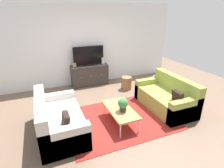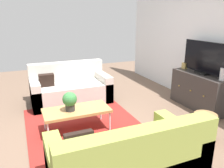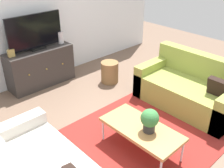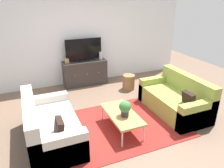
{
  "view_description": "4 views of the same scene",
  "coord_description": "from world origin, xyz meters",
  "px_view_note": "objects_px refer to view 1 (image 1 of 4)",
  "views": [
    {
      "loc": [
        -1.56,
        -3.46,
        2.42
      ],
      "look_at": [
        0.0,
        0.31,
        0.75
      ],
      "focal_mm": 28.39,
      "sensor_mm": 36.0,
      "label": 1
    },
    {
      "loc": [
        3.27,
        -1.07,
        1.84
      ],
      "look_at": [
        0.0,
        0.31,
        0.75
      ],
      "focal_mm": 35.89,
      "sensor_mm": 36.0,
      "label": 2
    },
    {
      "loc": [
        -2.14,
        -1.98,
        2.45
      ],
      "look_at": [
        0.0,
        0.31,
        0.75
      ],
      "focal_mm": 41.78,
      "sensor_mm": 36.0,
      "label": 3
    },
    {
      "loc": [
        -1.64,
        -3.58,
        2.54
      ],
      "look_at": [
        0.0,
        0.31,
        0.75
      ],
      "focal_mm": 34.58,
      "sensor_mm": 36.0,
      "label": 4
    }
  ],
  "objects_px": {
    "couch_right_side": "(167,98)",
    "flat_screen_tv": "(89,56)",
    "glass_vase": "(103,60)",
    "coffee_table": "(120,110)",
    "tv_console": "(90,75)",
    "mantel_clock": "(74,65)",
    "couch_left_side": "(57,121)",
    "wicker_basket": "(126,83)",
    "potted_plant": "(123,104)"
  },
  "relations": [
    {
      "from": "couch_right_side",
      "to": "wicker_basket",
      "type": "relative_size",
      "value": 3.94
    },
    {
      "from": "wicker_basket",
      "to": "coffee_table",
      "type": "bearing_deg",
      "value": -120.99
    },
    {
      "from": "coffee_table",
      "to": "glass_vase",
      "type": "height_order",
      "value": "glass_vase"
    },
    {
      "from": "flat_screen_tv",
      "to": "mantel_clock",
      "type": "distance_m",
      "value": 0.57
    },
    {
      "from": "couch_left_side",
      "to": "coffee_table",
      "type": "xyz_separation_m",
      "value": [
        1.38,
        -0.19,
        0.06
      ]
    },
    {
      "from": "glass_vase",
      "to": "mantel_clock",
      "type": "height_order",
      "value": "glass_vase"
    },
    {
      "from": "couch_right_side",
      "to": "wicker_basket",
      "type": "distance_m",
      "value": 1.6
    },
    {
      "from": "couch_right_side",
      "to": "mantel_clock",
      "type": "distance_m",
      "value": 3.13
    },
    {
      "from": "flat_screen_tv",
      "to": "couch_left_side",
      "type": "bearing_deg",
      "value": -120.26
    },
    {
      "from": "coffee_table",
      "to": "potted_plant",
      "type": "height_order",
      "value": "potted_plant"
    },
    {
      "from": "couch_left_side",
      "to": "wicker_basket",
      "type": "relative_size",
      "value": 3.94
    },
    {
      "from": "glass_vase",
      "to": "coffee_table",
      "type": "bearing_deg",
      "value": -101.46
    },
    {
      "from": "tv_console",
      "to": "flat_screen_tv",
      "type": "height_order",
      "value": "flat_screen_tv"
    },
    {
      "from": "coffee_table",
      "to": "potted_plant",
      "type": "relative_size",
      "value": 3.44
    },
    {
      "from": "couch_left_side",
      "to": "tv_console",
      "type": "bearing_deg",
      "value": 59.53
    },
    {
      "from": "flat_screen_tv",
      "to": "coffee_table",
      "type": "bearing_deg",
      "value": -90.27
    },
    {
      "from": "couch_left_side",
      "to": "potted_plant",
      "type": "relative_size",
      "value": 5.33
    },
    {
      "from": "couch_right_side",
      "to": "potted_plant",
      "type": "distance_m",
      "value": 1.52
    },
    {
      "from": "mantel_clock",
      "to": "wicker_basket",
      "type": "relative_size",
      "value": 0.31
    },
    {
      "from": "flat_screen_tv",
      "to": "glass_vase",
      "type": "xyz_separation_m",
      "value": [
        0.51,
        -0.02,
        -0.21
      ]
    },
    {
      "from": "couch_left_side",
      "to": "coffee_table",
      "type": "distance_m",
      "value": 1.4
    },
    {
      "from": "couch_right_side",
      "to": "flat_screen_tv",
      "type": "distance_m",
      "value": 2.91
    },
    {
      "from": "couch_left_side",
      "to": "wicker_basket",
      "type": "height_order",
      "value": "couch_left_side"
    },
    {
      "from": "tv_console",
      "to": "mantel_clock",
      "type": "xyz_separation_m",
      "value": [
        -0.51,
        0.0,
        0.42
      ]
    },
    {
      "from": "mantel_clock",
      "to": "wicker_basket",
      "type": "xyz_separation_m",
      "value": [
        1.53,
        -0.85,
        -0.57
      ]
    },
    {
      "from": "couch_left_side",
      "to": "potted_plant",
      "type": "distance_m",
      "value": 1.46
    },
    {
      "from": "coffee_table",
      "to": "wicker_basket",
      "type": "distance_m",
      "value": 2.01
    },
    {
      "from": "couch_right_side",
      "to": "glass_vase",
      "type": "bearing_deg",
      "value": 112.14
    },
    {
      "from": "tv_console",
      "to": "glass_vase",
      "type": "relative_size",
      "value": 5.53
    },
    {
      "from": "couch_right_side",
      "to": "mantel_clock",
      "type": "xyz_separation_m",
      "value": [
        -1.98,
        2.37,
        0.5
      ]
    },
    {
      "from": "couch_left_side",
      "to": "coffee_table",
      "type": "height_order",
      "value": "couch_left_side"
    },
    {
      "from": "potted_plant",
      "to": "flat_screen_tv",
      "type": "height_order",
      "value": "flat_screen_tv"
    },
    {
      "from": "couch_left_side",
      "to": "flat_screen_tv",
      "type": "bearing_deg",
      "value": 59.74
    },
    {
      "from": "mantel_clock",
      "to": "couch_left_side",
      "type": "bearing_deg",
      "value": -110.52
    },
    {
      "from": "glass_vase",
      "to": "potted_plant",
      "type": "bearing_deg",
      "value": -100.7
    },
    {
      "from": "potted_plant",
      "to": "flat_screen_tv",
      "type": "bearing_deg",
      "value": 90.07
    },
    {
      "from": "flat_screen_tv",
      "to": "glass_vase",
      "type": "distance_m",
      "value": 0.55
    },
    {
      "from": "couch_right_side",
      "to": "flat_screen_tv",
      "type": "bearing_deg",
      "value": 121.63
    },
    {
      "from": "couch_left_side",
      "to": "mantel_clock",
      "type": "height_order",
      "value": "mantel_clock"
    },
    {
      "from": "couch_left_side",
      "to": "wicker_basket",
      "type": "bearing_deg",
      "value": 32.29
    },
    {
      "from": "coffee_table",
      "to": "wicker_basket",
      "type": "bearing_deg",
      "value": 59.01
    },
    {
      "from": "couch_right_side",
      "to": "tv_console",
      "type": "height_order",
      "value": "couch_right_side"
    },
    {
      "from": "glass_vase",
      "to": "mantel_clock",
      "type": "relative_size",
      "value": 1.75
    },
    {
      "from": "potted_plant",
      "to": "glass_vase",
      "type": "xyz_separation_m",
      "value": [
        0.51,
        2.67,
        0.28
      ]
    },
    {
      "from": "couch_left_side",
      "to": "glass_vase",
      "type": "relative_size",
      "value": 7.3
    },
    {
      "from": "couch_right_side",
      "to": "glass_vase",
      "type": "xyz_separation_m",
      "value": [
        -0.97,
        2.37,
        0.55
      ]
    },
    {
      "from": "couch_right_side",
      "to": "couch_left_side",
      "type": "bearing_deg",
      "value": 180.0
    },
    {
      "from": "couch_left_side",
      "to": "couch_right_side",
      "type": "bearing_deg",
      "value": 0.0
    },
    {
      "from": "potted_plant",
      "to": "mantel_clock",
      "type": "xyz_separation_m",
      "value": [
        -0.51,
        2.67,
        0.23
      ]
    },
    {
      "from": "tv_console",
      "to": "flat_screen_tv",
      "type": "distance_m",
      "value": 0.68
    }
  ]
}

